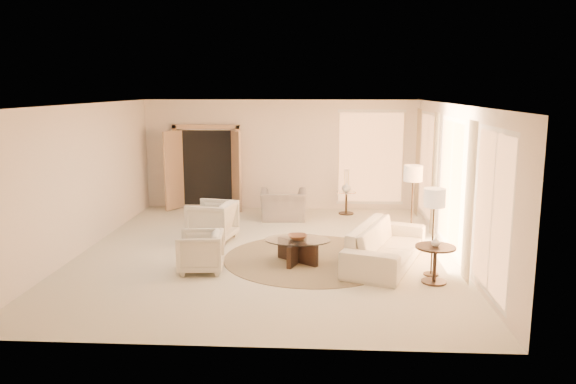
# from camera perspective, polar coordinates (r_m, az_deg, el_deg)

# --- Properties ---
(room) EXTENTS (7.04, 8.04, 2.83)m
(room) POSITION_cam_1_polar(r_m,az_deg,el_deg) (10.50, -2.31, 1.22)
(room) COLOR beige
(room) RESTS_ON ground
(windows_right) EXTENTS (0.10, 6.40, 2.40)m
(windows_right) POSITION_cam_1_polar(r_m,az_deg,el_deg) (10.83, 16.24, 0.84)
(windows_right) COLOR #F3A461
(windows_right) RESTS_ON room
(window_back_corner) EXTENTS (1.70, 0.10, 2.40)m
(window_back_corner) POSITION_cam_1_polar(r_m,az_deg,el_deg) (14.42, 8.40, 3.48)
(window_back_corner) COLOR #F3A461
(window_back_corner) RESTS_ON room
(curtains_right) EXTENTS (0.06, 5.20, 2.60)m
(curtains_right) POSITION_cam_1_polar(r_m,az_deg,el_deg) (11.69, 15.02, 1.34)
(curtains_right) COLOR tan
(curtains_right) RESTS_ON room
(french_doors) EXTENTS (1.95, 0.66, 2.16)m
(french_doors) POSITION_cam_1_polar(r_m,az_deg,el_deg) (14.57, -8.28, 2.43)
(french_doors) COLOR tan
(french_doors) RESTS_ON room
(area_rug) EXTENTS (3.42, 3.42, 0.01)m
(area_rug) POSITION_cam_1_polar(r_m,az_deg,el_deg) (10.41, 2.41, -6.74)
(area_rug) COLOR #483C28
(area_rug) RESTS_ON room
(sofa) EXTENTS (1.74, 2.62, 0.71)m
(sofa) POSITION_cam_1_polar(r_m,az_deg,el_deg) (10.14, 9.91, -5.30)
(sofa) COLOR beige
(sofa) RESTS_ON room
(armchair_left) EXTENTS (0.96, 1.01, 0.89)m
(armchair_left) POSITION_cam_1_polar(r_m,az_deg,el_deg) (11.64, -7.72, -2.72)
(armchair_left) COLOR beige
(armchair_left) RESTS_ON room
(armchair_right) EXTENTS (0.76, 0.80, 0.76)m
(armchair_right) POSITION_cam_1_polar(r_m,az_deg,el_deg) (9.72, -8.90, -5.82)
(armchair_right) COLOR beige
(armchair_right) RESTS_ON room
(accent_chair) EXTENTS (1.12, 0.77, 0.94)m
(accent_chair) POSITION_cam_1_polar(r_m,az_deg,el_deg) (13.33, -0.47, -0.82)
(accent_chair) COLOR gray
(accent_chair) RESTS_ON room
(coffee_table) EXTENTS (1.48, 1.48, 0.43)m
(coffee_table) POSITION_cam_1_polar(r_m,az_deg,el_deg) (10.09, 0.98, -5.71)
(coffee_table) COLOR black
(coffee_table) RESTS_ON room
(end_table) EXTENTS (0.64, 0.64, 0.61)m
(end_table) POSITION_cam_1_polar(r_m,az_deg,el_deg) (9.35, 14.71, -6.48)
(end_table) COLOR black
(end_table) RESTS_ON room
(side_table) EXTENTS (0.49, 0.49, 0.57)m
(side_table) POSITION_cam_1_polar(r_m,az_deg,el_deg) (14.00, 5.94, -0.86)
(side_table) COLOR #2D231A
(side_table) RESTS_ON room
(floor_lamp_near) EXTENTS (0.38, 0.38, 1.56)m
(floor_lamp_near) POSITION_cam_1_polar(r_m,az_deg,el_deg) (11.62, 12.59, 1.51)
(floor_lamp_near) COLOR #2D231A
(floor_lamp_near) RESTS_ON room
(floor_lamp_far) EXTENTS (0.36, 0.36, 1.48)m
(floor_lamp_far) POSITION_cam_1_polar(r_m,az_deg,el_deg) (9.51, 14.65, -0.97)
(floor_lamp_far) COLOR #2D231A
(floor_lamp_far) RESTS_ON room
(bowl) EXTENTS (0.38, 0.38, 0.08)m
(bowl) POSITION_cam_1_polar(r_m,az_deg,el_deg) (10.04, 0.98, -4.60)
(bowl) COLOR brown
(bowl) RESTS_ON coffee_table
(end_vase) EXTENTS (0.15, 0.15, 0.15)m
(end_vase) POSITION_cam_1_polar(r_m,az_deg,el_deg) (9.27, 14.78, -4.92)
(end_vase) COLOR white
(end_vase) RESTS_ON end_table
(side_vase) EXTENTS (0.30, 0.30, 0.25)m
(side_vase) POSITION_cam_1_polar(r_m,az_deg,el_deg) (13.93, 5.97, 0.53)
(side_vase) COLOR white
(side_vase) RESTS_ON side_table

